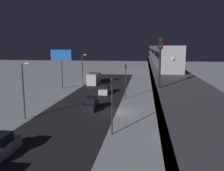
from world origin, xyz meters
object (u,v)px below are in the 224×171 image
subway_train (157,52)px  traffic_light_near (112,98)px  box_truck (94,79)px  sedan_white (104,90)px  sedan_black (91,105)px  rail_signal (160,54)px  commercial_billboard (61,59)px  traffic_light_mid (126,76)px

subway_train → traffic_light_near: size_ratio=11.57×
box_truck → traffic_light_near: (-9.50, 34.66, 2.85)m
subway_train → sedan_white: subway_train is taller
sedan_black → box_truck: (4.80, -24.80, 0.56)m
subway_train → sedan_black: bearing=69.7°
box_truck → traffic_light_near: bearing=105.3°
subway_train → traffic_light_near: bearing=80.6°
sedan_white → box_truck: (4.80, -12.19, 0.55)m
rail_signal → commercial_billboard: 38.19m
commercial_billboard → traffic_light_near: bearing=119.8°
rail_signal → commercial_billboard: size_ratio=0.45×
traffic_light_mid → commercial_billboard: (15.34, -8.64, 2.63)m
box_truck → commercial_billboard: (5.84, 7.87, 5.48)m
traffic_light_near → sedan_white: bearing=-78.2°
sedan_black → commercial_billboard: 20.89m
rail_signal → traffic_light_near: 8.82m
sedan_black → sedan_white: (-0.00, -12.61, 0.01)m
sedan_white → commercial_billboard: size_ratio=0.46×
sedan_white → subway_train: bearing=57.9°
box_truck → traffic_light_near: size_ratio=1.16×
subway_train → sedan_black: size_ratio=18.33×
rail_signal → subway_train: bearing=-92.6°
sedan_black → traffic_light_mid: 10.12m
traffic_light_mid → traffic_light_near: bearing=90.0°
traffic_light_near → commercial_billboard: bearing=-60.2°
subway_train → commercial_billboard: (22.04, 13.89, -1.33)m
sedan_white → traffic_light_mid: 7.23m
traffic_light_near → traffic_light_mid: 18.15m
traffic_light_near → traffic_light_mid: same height
sedan_black → sedan_white: bearing=90.0°
subway_train → box_truck: bearing=20.4°
rail_signal → traffic_light_mid: rail_signal is taller
rail_signal → box_truck: 43.44m
traffic_light_mid → sedan_white: bearing=-42.6°
traffic_light_mid → sedan_black: bearing=60.4°
subway_train → traffic_light_mid: bearing=73.4°
subway_train → sedan_white: size_ratio=18.26×
box_truck → sedan_black: bearing=101.0°
rail_signal → box_truck: rail_signal is taller
traffic_light_near → commercial_billboard: 30.98m
subway_train → traffic_light_near: 41.42m
box_truck → subway_train: bearing=-159.6°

